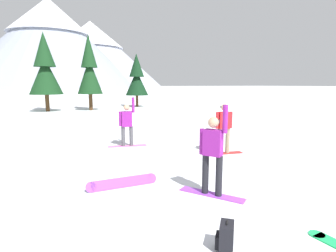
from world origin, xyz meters
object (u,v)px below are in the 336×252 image
(pine_tree_leaning, at_px, (137,78))
(snowboarder_midground, at_px, (224,127))
(loose_snowboard_near_right, at_px, (122,182))
(pine_tree_tall, at_px, (89,69))
(backpack_black, at_px, (226,237))
(pine_tree_short, at_px, (45,69))
(snowboarder_foreground, at_px, (213,153))
(snowboarder_background, at_px, (127,124))

(pine_tree_leaning, bearing_deg, snowboarder_midground, -101.69)
(snowboarder_midground, height_order, pine_tree_leaning, pine_tree_leaning)
(loose_snowboard_near_right, distance_m, pine_tree_tall, 21.28)
(backpack_black, relative_size, pine_tree_tall, 0.07)
(loose_snowboard_near_right, height_order, pine_tree_tall, pine_tree_tall)
(pine_tree_short, relative_size, pine_tree_tall, 1.00)
(loose_snowboard_near_right, bearing_deg, snowboarder_foreground, -39.37)
(snowboarder_foreground, xyz_separation_m, pine_tree_tall, (1.47, 22.07, 2.92))
(backpack_black, relative_size, pine_tree_leaning, 0.08)
(snowboarder_foreground, distance_m, loose_snowboard_near_right, 2.31)
(snowboarder_midground, bearing_deg, loose_snowboard_near_right, -160.30)
(backpack_black, bearing_deg, pine_tree_leaning, 72.89)
(loose_snowboard_near_right, bearing_deg, backpack_black, -78.69)
(pine_tree_short, bearing_deg, snowboarder_midground, -76.02)
(snowboarder_midground, distance_m, loose_snowboard_near_right, 4.53)
(pine_tree_tall, bearing_deg, snowboarder_foreground, -93.80)
(snowboarder_foreground, bearing_deg, snowboarder_midground, 48.46)
(loose_snowboard_near_right, height_order, pine_tree_short, pine_tree_short)
(backpack_black, bearing_deg, loose_snowboard_near_right, 101.31)
(snowboarder_foreground, height_order, backpack_black, snowboarder_foreground)
(snowboarder_foreground, height_order, pine_tree_tall, pine_tree_tall)
(snowboarder_background, distance_m, loose_snowboard_near_right, 4.50)
(snowboarder_midground, bearing_deg, pine_tree_short, 103.98)
(snowboarder_midground, bearing_deg, pine_tree_leaning, 78.31)
(snowboarder_background, bearing_deg, snowboarder_foreground, -88.06)
(snowboarder_midground, bearing_deg, snowboarder_background, 135.57)
(snowboarder_foreground, distance_m, pine_tree_tall, 22.31)
(snowboarder_background, relative_size, backpack_black, 4.16)
(backpack_black, distance_m, pine_tree_leaning, 27.16)
(snowboarder_foreground, distance_m, snowboarder_midground, 3.82)
(pine_tree_short, bearing_deg, loose_snowboard_near_right, -88.08)
(snowboarder_foreground, distance_m, pine_tree_leaning, 25.08)
(loose_snowboard_near_right, relative_size, pine_tree_tall, 0.24)
(snowboarder_foreground, bearing_deg, snowboarder_background, 91.94)
(snowboarder_foreground, height_order, pine_tree_leaning, pine_tree_leaning)
(snowboarder_foreground, xyz_separation_m, loose_snowboard_near_right, (-1.66, 1.36, -0.85))
(loose_snowboard_near_right, height_order, backpack_black, backpack_black)
(snowboarder_background, xyz_separation_m, loose_snowboard_near_right, (-1.47, -4.17, -0.80))
(pine_tree_leaning, bearing_deg, snowboarder_foreground, -106.07)
(snowboarder_background, distance_m, pine_tree_leaning, 19.92)
(snowboarder_foreground, bearing_deg, loose_snowboard_near_right, 140.63)
(loose_snowboard_near_right, xyz_separation_m, pine_tree_leaning, (8.57, 22.64, 3.06))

